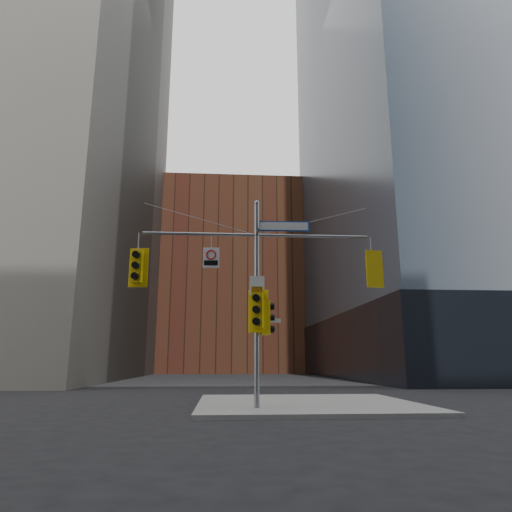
{
  "coord_description": "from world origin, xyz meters",
  "views": [
    {
      "loc": [
        -1.13,
        -13.57,
        1.63
      ],
      "look_at": [
        -0.03,
        2.0,
        5.24
      ],
      "focal_mm": 32.0,
      "sensor_mm": 36.0,
      "label": 1
    }
  ],
  "objects": [
    {
      "name": "ground",
      "position": [
        0.0,
        0.0,
        0.0
      ],
      "size": [
        160.0,
        160.0,
        0.0
      ],
      "primitive_type": "plane",
      "color": "black",
      "rests_on": "ground"
    },
    {
      "name": "traffic_light_west_arm",
      "position": [
        -4.12,
        2.01,
        4.8
      ],
      "size": [
        0.66,
        0.55,
        1.38
      ],
      "rotation": [
        0.0,
        0.0,
        -0.09
      ],
      "color": "yellow",
      "rests_on": "ground"
    },
    {
      "name": "street_blade_ns",
      "position": [
        0.0,
        2.45,
        2.85
      ],
      "size": [
        0.13,
        0.8,
        0.16
      ],
      "rotation": [
        0.0,
        0.0,
        -0.13
      ],
      "color": "#145926",
      "rests_on": "ground"
    },
    {
      "name": "traffic_light_east_arm",
      "position": [
        4.12,
        1.99,
        4.8
      ],
      "size": [
        0.63,
        0.56,
        1.33
      ],
      "rotation": [
        0.0,
        0.0,
        3.32
      ],
      "color": "yellow",
      "rests_on": "ground"
    },
    {
      "name": "street_blade_ew",
      "position": [
        0.45,
        2.0,
        2.98
      ],
      "size": [
        0.75,
        0.05,
        0.15
      ],
      "rotation": [
        0.0,
        0.0,
        0.03
      ],
      "color": "silver",
      "rests_on": "ground"
    },
    {
      "name": "podium_ne",
      "position": [
        28.0,
        32.0,
        3.0
      ],
      "size": [
        36.4,
        36.4,
        6.0
      ],
      "primitive_type": "cube",
      "color": "black",
      "rests_on": "ground"
    },
    {
      "name": "traffic_light_pole_front",
      "position": [
        0.0,
        1.73,
        3.3
      ],
      "size": [
        0.68,
        0.63,
        1.45
      ],
      "rotation": [
        0.0,
        0.0,
        -0.24
      ],
      "color": "yellow",
      "rests_on": "ground"
    },
    {
      "name": "brick_midrise",
      "position": [
        0.0,
        58.0,
        14.0
      ],
      "size": [
        26.0,
        20.0,
        28.0
      ],
      "primitive_type": "cube",
      "color": "brown",
      "rests_on": "ground"
    },
    {
      "name": "traffic_light_pole_side",
      "position": [
        0.33,
        2.01,
        3.08
      ],
      "size": [
        0.5,
        0.43,
        1.17
      ],
      "rotation": [
        0.0,
        0.0,
        1.79
      ],
      "color": "yellow",
      "rests_on": "ground"
    },
    {
      "name": "signal_assembly",
      "position": [
        0.0,
        1.99,
        4.42
      ],
      "size": [
        8.0,
        0.8,
        7.3
      ],
      "color": "gray",
      "rests_on": "ground"
    },
    {
      "name": "tower_ne",
      "position": [
        28.0,
        32.0,
        45.0
      ],
      "size": [
        36.0,
        36.0,
        90.0
      ],
      "primitive_type": "cube",
      "color": "#9DA1A8",
      "rests_on": "ground"
    },
    {
      "name": "sidewalk_corner",
      "position": [
        2.0,
        4.0,
        0.07
      ],
      "size": [
        8.0,
        8.0,
        0.15
      ],
      "primitive_type": "cube",
      "color": "gray",
      "rests_on": "ground"
    },
    {
      "name": "regulatory_sign_pole",
      "position": [
        0.0,
        1.88,
        4.14
      ],
      "size": [
        0.51,
        0.04,
        0.67
      ],
      "rotation": [
        0.0,
        0.0,
        -0.0
      ],
      "color": "silver",
      "rests_on": "ground"
    },
    {
      "name": "street_sign_blade",
      "position": [
        0.95,
        2.0,
        6.35
      ],
      "size": [
        1.9,
        0.11,
        0.37
      ],
      "rotation": [
        0.0,
        0.0,
        -0.03
      ],
      "color": "#103F93",
      "rests_on": "ground"
    },
    {
      "name": "regulatory_sign_arm",
      "position": [
        -1.6,
        1.97,
        5.17
      ],
      "size": [
        0.57,
        0.09,
        0.72
      ],
      "rotation": [
        0.0,
        0.0,
        -0.08
      ],
      "color": "silver",
      "rests_on": "ground"
    }
  ]
}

